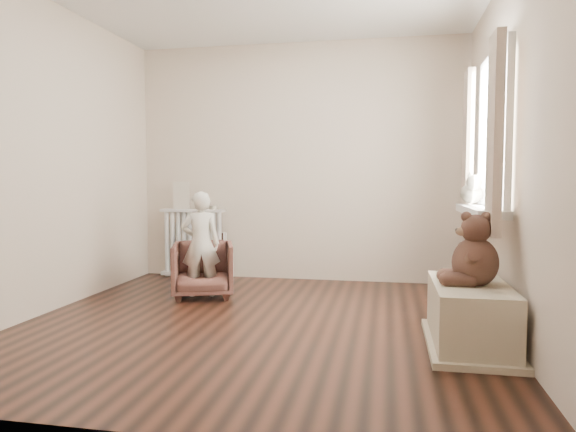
% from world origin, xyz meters
% --- Properties ---
extents(floor, '(3.60, 3.60, 0.01)m').
position_xyz_m(floor, '(0.00, 0.00, 0.00)').
color(floor, black).
rests_on(floor, ground).
extents(back_wall, '(3.60, 0.02, 2.60)m').
position_xyz_m(back_wall, '(0.00, 1.80, 1.30)').
color(back_wall, beige).
rests_on(back_wall, ground).
extents(front_wall, '(3.60, 0.02, 2.60)m').
position_xyz_m(front_wall, '(0.00, -1.80, 1.30)').
color(front_wall, beige).
rests_on(front_wall, ground).
extents(left_wall, '(0.02, 3.60, 2.60)m').
position_xyz_m(left_wall, '(-1.80, 0.00, 1.30)').
color(left_wall, beige).
rests_on(left_wall, ground).
extents(right_wall, '(0.02, 3.60, 2.60)m').
position_xyz_m(right_wall, '(1.80, 0.00, 1.30)').
color(right_wall, beige).
rests_on(right_wall, ground).
extents(window, '(0.03, 0.90, 1.10)m').
position_xyz_m(window, '(1.76, 0.30, 1.45)').
color(window, white).
rests_on(window, right_wall).
extents(window_sill, '(0.22, 1.10, 0.06)m').
position_xyz_m(window_sill, '(1.67, 0.30, 0.87)').
color(window_sill, silver).
rests_on(window_sill, right_wall).
extents(curtain_left, '(0.06, 0.26, 1.30)m').
position_xyz_m(curtain_left, '(1.65, -0.27, 1.39)').
color(curtain_left, '#BDA891').
rests_on(curtain_left, right_wall).
extents(curtain_right, '(0.06, 0.26, 1.30)m').
position_xyz_m(curtain_right, '(1.65, 0.87, 1.39)').
color(curtain_right, '#BDA891').
rests_on(curtain_right, right_wall).
extents(radiator, '(0.73, 0.14, 0.77)m').
position_xyz_m(radiator, '(-1.19, 1.68, 0.39)').
color(radiator, silver).
rests_on(radiator, floor).
extents(paper_doll, '(0.19, 0.02, 0.31)m').
position_xyz_m(paper_doll, '(-1.32, 1.68, 0.93)').
color(paper_doll, beige).
rests_on(paper_doll, radiator).
extents(tin_a, '(0.10, 0.10, 0.06)m').
position_xyz_m(tin_a, '(-1.08, 1.68, 0.81)').
color(tin_a, '#A59E8C').
rests_on(tin_a, radiator).
extents(tin_b, '(0.08, 0.08, 0.04)m').
position_xyz_m(tin_b, '(-0.95, 1.68, 0.80)').
color(tin_b, '#A59E8C').
rests_on(tin_b, radiator).
extents(toy_vanity, '(0.33, 0.23, 0.51)m').
position_xyz_m(toy_vanity, '(-0.90, 1.65, 0.28)').
color(toy_vanity, silver).
rests_on(toy_vanity, floor).
extents(armchair, '(0.71, 0.72, 0.52)m').
position_xyz_m(armchair, '(-0.73, 0.77, 0.26)').
color(armchair, '#502C24').
rests_on(armchair, floor).
extents(child, '(0.41, 0.34, 0.98)m').
position_xyz_m(child, '(-0.73, 0.72, 0.51)').
color(child, silver).
rests_on(child, armchair).
extents(toy_bench, '(0.48, 0.90, 0.42)m').
position_xyz_m(toy_bench, '(1.52, -0.30, 0.20)').
color(toy_bench, beige).
rests_on(toy_bench, floor).
extents(teddy_bear, '(0.38, 0.30, 0.47)m').
position_xyz_m(teddy_bear, '(1.54, -0.33, 0.67)').
color(teddy_bear, '#392219').
rests_on(teddy_bear, toy_bench).
extents(plush_cat, '(0.23, 0.32, 0.25)m').
position_xyz_m(plush_cat, '(1.66, 0.66, 1.00)').
color(plush_cat, gray).
rests_on(plush_cat, window_sill).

